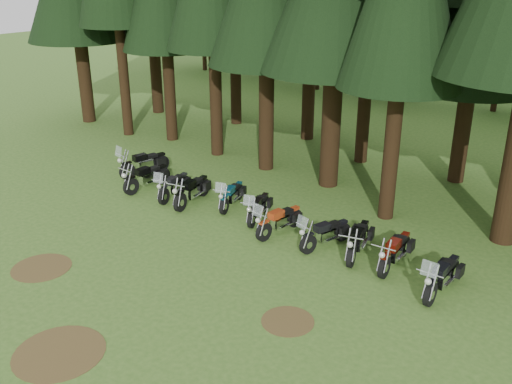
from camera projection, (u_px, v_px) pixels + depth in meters
ground at (157, 273)px, 17.12m from camera, size 120.00×120.00×0.00m
decid_1 at (267, 1)px, 42.75m from camera, size 7.91×7.69×9.88m
decid_2 at (322, 19)px, 39.13m from camera, size 6.72×6.53×8.40m
decid_3 at (400, 31)px, 36.22m from camera, size 6.12×5.95×7.65m
decid_4 at (508, 40)px, 33.46m from camera, size 5.93×5.76×7.41m
dirt_patch_0 at (42, 268)px, 17.43m from camera, size 1.80×1.80×0.01m
dirt_patch_1 at (288, 321)px, 14.85m from camera, size 1.40×1.40×0.01m
dirt_patch_2 at (59, 353)px, 13.66m from camera, size 2.20×2.20×0.01m
motorcycle_0 at (144, 164)px, 24.72m from camera, size 0.75×2.46×1.54m
motorcycle_1 at (147, 178)px, 23.24m from camera, size 0.34×2.35×0.96m
motorcycle_2 at (174, 186)px, 22.41m from camera, size 0.86×2.20×1.39m
motorcycle_3 at (192, 191)px, 21.86m from camera, size 0.70×2.36×0.97m
motorcycle_4 at (231, 196)px, 21.57m from camera, size 0.93×2.10×1.34m
motorcycle_5 at (258, 208)px, 20.51m from camera, size 0.96×2.07×1.33m
motorcycle_6 at (279, 221)px, 19.42m from camera, size 0.53×2.25×1.41m
motorcycle_7 at (325, 234)px, 18.52m from camera, size 0.80×2.19×1.38m
motorcycle_8 at (358, 241)px, 18.02m from camera, size 0.78×2.28×0.95m
motorcycle_9 at (395, 252)px, 17.34m from camera, size 0.41×2.31×0.94m
motorcycle_10 at (442, 278)px, 15.94m from camera, size 0.44×2.35×1.48m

